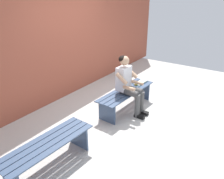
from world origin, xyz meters
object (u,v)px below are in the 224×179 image
(bench_near, at_px, (126,95))
(bench_far, at_px, (48,149))
(book_open, at_px, (141,82))
(apple, at_px, (136,84))
(person_seated, at_px, (128,83))

(bench_near, bearing_deg, bench_far, 0.00)
(book_open, bearing_deg, apple, -1.10)
(bench_near, bearing_deg, apple, 175.28)
(apple, xyz_separation_m, book_open, (-0.21, 0.01, -0.03))
(person_seated, bearing_deg, bench_near, -131.91)
(bench_far, distance_m, book_open, 2.80)
(bench_near, distance_m, bench_far, 2.21)
(apple, bearing_deg, bench_far, -0.70)
(person_seated, height_order, apple, person_seated)
(bench_near, xyz_separation_m, person_seated, (0.09, 0.10, 0.35))
(person_seated, bearing_deg, bench_far, -2.70)
(person_seated, distance_m, book_open, 0.72)
(apple, height_order, book_open, apple)
(bench_near, distance_m, book_open, 0.60)
(apple, bearing_deg, person_seated, 8.26)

